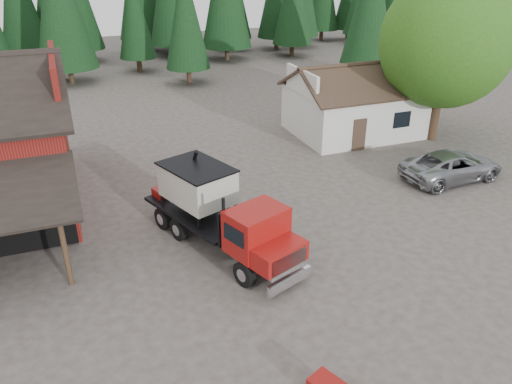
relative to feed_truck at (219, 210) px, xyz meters
name	(u,v)px	position (x,y,z in m)	size (l,w,h in m)	color
ground	(233,283)	(-0.32, -2.59, -1.73)	(120.00, 120.00, 0.00)	#494039
farmhouse	(355,108)	(12.68, 10.41, -0.06)	(8.60, 6.42, 4.65)	silver
deciduous_tree	(447,46)	(16.69, 7.38, 4.18)	(8.00, 8.00, 10.20)	#382619
conifer_backdrop	(108,63)	(-0.32, 39.41, -1.73)	(76.00, 16.00, 16.00)	black
near_pine_b	(185,15)	(5.68, 27.41, 4.16)	(3.96, 3.96, 10.40)	#382619
near_pine_c	(371,1)	(21.68, 23.41, 5.17)	(4.84, 4.84, 12.40)	#382619
feed_truck	(219,210)	(0.00, 0.00, 0.00)	(4.88, 8.43, 3.69)	black
silver_car	(452,166)	(13.54, 1.94, -0.95)	(2.58, 5.60, 1.56)	#93959A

